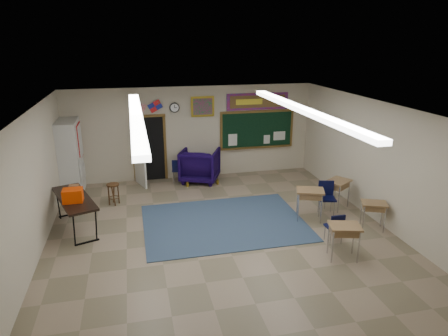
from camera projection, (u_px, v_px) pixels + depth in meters
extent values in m
plane|color=#84715B|center=(224.00, 238.00, 9.30)|extent=(9.00, 9.00, 0.00)
cube|color=#B7AE94|center=(192.00, 133.00, 13.00)|extent=(8.00, 0.04, 3.00)
cube|color=#B7AE94|center=(311.00, 303.00, 4.67)|extent=(8.00, 0.04, 3.00)
cube|color=#B7AE94|center=(29.00, 193.00, 7.97)|extent=(0.04, 9.00, 3.00)
cube|color=#B7AE94|center=(383.00, 165.00, 9.70)|extent=(0.04, 9.00, 3.00)
cube|color=silver|center=(223.00, 110.00, 8.37)|extent=(8.00, 9.00, 0.04)
cube|color=#2D4155|center=(224.00, 222.00, 10.08)|extent=(4.00, 3.00, 0.02)
cube|color=black|center=(150.00, 149.00, 12.82)|extent=(0.95, 0.04, 2.10)
cube|color=silver|center=(139.00, 154.00, 12.35)|extent=(0.35, 0.86, 2.05)
cube|color=brown|center=(257.00, 130.00, 13.45)|extent=(2.55, 0.05, 1.30)
cube|color=black|center=(257.00, 130.00, 13.43)|extent=(2.40, 0.03, 1.15)
cube|color=brown|center=(257.00, 147.00, 13.58)|extent=(2.40, 0.12, 0.04)
cube|color=red|center=(258.00, 101.00, 13.15)|extent=(2.10, 0.04, 0.55)
cube|color=brown|center=(258.00, 101.00, 13.14)|extent=(1.90, 0.03, 0.40)
cube|color=olive|center=(203.00, 107.00, 12.78)|extent=(0.75, 0.05, 0.65)
cube|color=#A51466|center=(203.00, 107.00, 12.77)|extent=(0.62, 0.03, 0.52)
cylinder|color=black|center=(174.00, 108.00, 12.59)|extent=(0.32, 0.05, 0.32)
cylinder|color=white|center=(175.00, 108.00, 12.57)|extent=(0.26, 0.02, 0.26)
cube|color=beige|center=(71.00, 158.00, 11.71)|extent=(0.55, 1.25, 2.20)
imported|color=black|center=(200.00, 165.00, 12.88)|extent=(1.51, 1.53, 1.07)
cube|color=brown|center=(310.00, 191.00, 10.02)|extent=(0.82, 0.71, 0.05)
cube|color=brown|center=(310.00, 195.00, 10.06)|extent=(0.70, 0.61, 0.14)
cube|color=brown|center=(338.00, 181.00, 10.73)|extent=(0.83, 0.78, 0.04)
cube|color=brown|center=(338.00, 185.00, 10.76)|extent=(0.71, 0.67, 0.13)
cube|color=brown|center=(345.00, 226.00, 8.24)|extent=(0.74, 0.62, 0.04)
cube|color=brown|center=(344.00, 231.00, 8.27)|extent=(0.64, 0.53, 0.13)
cube|color=brown|center=(374.00, 203.00, 9.55)|extent=(0.70, 0.62, 0.04)
cube|color=brown|center=(374.00, 207.00, 9.58)|extent=(0.60, 0.53, 0.12)
cube|color=black|center=(74.00, 198.00, 9.54)|extent=(1.27, 2.09, 0.06)
cube|color=red|center=(73.00, 195.00, 9.23)|extent=(0.44, 0.33, 0.31)
cylinder|color=#493115|center=(113.00, 185.00, 11.03)|extent=(0.34, 0.34, 0.04)
torus|color=#493115|center=(114.00, 197.00, 11.15)|extent=(0.28, 0.28, 0.02)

